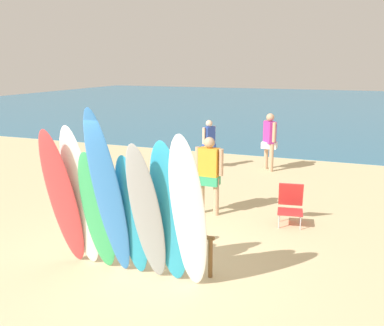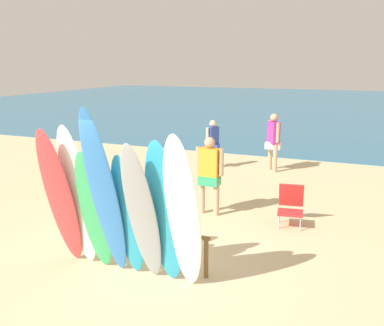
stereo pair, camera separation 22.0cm
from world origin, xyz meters
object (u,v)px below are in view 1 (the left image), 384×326
object	(u,v)px
surfboard_blue_3	(108,196)
surfboard_grey_5	(147,215)
surfboard_white_7	(188,214)
surfboard_teal_4	(132,217)
surfboard_white_1	(80,198)
surfboard_green_2	(97,212)
surfboard_rack	(140,235)
beachgoer_near_rack	(209,141)
surfboard_teal_6	(169,214)
beachgoer_midbeach	(269,138)
surfboard_red_0	(63,199)
beachgoer_strolling	(209,170)
beach_chair_red	(290,203)

from	to	relation	value
surfboard_blue_3	surfboard_grey_5	world-z (taller)	surfboard_blue_3
surfboard_white_7	surfboard_teal_4	bearing A→B (deg)	-178.37
surfboard_white_1	surfboard_green_2	size ratio (longest dim) A/B	1.18
surfboard_white_1	surfboard_rack	bearing A→B (deg)	33.33
surfboard_green_2	beachgoer_near_rack	xyz separation A→B (m)	(-0.73, 7.29, -0.13)
surfboard_green_2	surfboard_teal_6	xyz separation A→B (m)	(1.22, 0.01, 0.12)
surfboard_white_1	surfboard_teal_4	distance (m)	0.93
beachgoer_midbeach	surfboard_teal_6	bearing A→B (deg)	142.44
surfboard_red_0	surfboard_teal_6	bearing A→B (deg)	2.86
surfboard_teal_4	beachgoer_strolling	bearing A→B (deg)	90.69
beachgoer_midbeach	beach_chair_red	world-z (taller)	beachgoer_midbeach
surfboard_teal_6	surfboard_white_7	world-z (taller)	surfboard_white_7
beachgoer_strolling	surfboard_red_0	bearing A→B (deg)	73.27
surfboard_white_7	beach_chair_red	size ratio (longest dim) A/B	2.90
surfboard_green_2	beachgoer_near_rack	world-z (taller)	surfboard_green_2
surfboard_white_7	surfboard_grey_5	bearing A→B (deg)	-168.80
surfboard_white_1	beachgoer_midbeach	world-z (taller)	surfboard_white_1
surfboard_green_2	surfboard_teal_4	size ratio (longest dim) A/B	1.01
beachgoer_strolling	beachgoer_near_rack	bearing A→B (deg)	-66.57
beachgoer_near_rack	beach_chair_red	xyz separation A→B (m)	(3.18, -3.97, -0.44)
surfboard_rack	beach_chair_red	size ratio (longest dim) A/B	3.07
beachgoer_midbeach	beach_chair_red	xyz separation A→B (m)	(1.37, -4.39, -0.58)
surfboard_white_7	beachgoer_near_rack	xyz separation A→B (m)	(-2.26, 7.34, -0.31)
beachgoer_midbeach	surfboard_blue_3	bearing A→B (deg)	135.78
surfboard_teal_6	surfboard_grey_5	bearing A→B (deg)	-154.69
beachgoer_midbeach	surfboard_green_2	bearing A→B (deg)	133.45
surfboard_white_1	beachgoer_strolling	distance (m)	3.38
surfboard_blue_3	beach_chair_red	size ratio (longest dim) A/B	3.35
surfboard_blue_3	beachgoer_near_rack	bearing A→B (deg)	101.94
surfboard_teal_4	surfboard_grey_5	bearing A→B (deg)	-19.33
surfboard_red_0	beachgoer_strolling	world-z (taller)	surfboard_red_0
surfboard_blue_3	surfboard_grey_5	xyz separation A→B (m)	(0.61, 0.04, -0.23)
surfboard_rack	surfboard_teal_6	size ratio (longest dim) A/B	1.12
surfboard_red_0	beachgoer_midbeach	size ratio (longest dim) A/B	1.38
surfboard_blue_3	surfboard_white_1	bearing A→B (deg)	169.03
surfboard_white_7	beach_chair_red	distance (m)	3.57
beachgoer_near_rack	surfboard_teal_4	bearing A→B (deg)	31.61
beachgoer_strolling	beach_chair_red	bearing A→B (deg)	-172.94
beachgoer_near_rack	surfboard_white_7	bearing A→B (deg)	38.41
surfboard_grey_5	beachgoer_near_rack	world-z (taller)	surfboard_grey_5
surfboard_blue_3	surfboard_red_0	bearing A→B (deg)	-179.69
surfboard_green_2	surfboard_teal_4	bearing A→B (deg)	5.62
surfboard_green_2	beach_chair_red	bearing A→B (deg)	57.26
surfboard_green_2	surfboard_white_7	xyz separation A→B (m)	(1.53, -0.05, 0.18)
surfboard_green_2	beachgoer_near_rack	bearing A→B (deg)	99.32
surfboard_blue_3	beachgoer_strolling	distance (m)	3.42
surfboard_green_2	surfboard_teal_4	xyz separation A→B (m)	(0.60, 0.02, -0.00)
surfboard_teal_6	surfboard_white_7	distance (m)	0.33
surfboard_grey_5	beachgoer_strolling	xyz separation A→B (m)	(-0.21, 3.34, -0.13)
surfboard_teal_6	beachgoer_midbeach	xyz separation A→B (m)	(-0.14, 7.70, -0.11)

